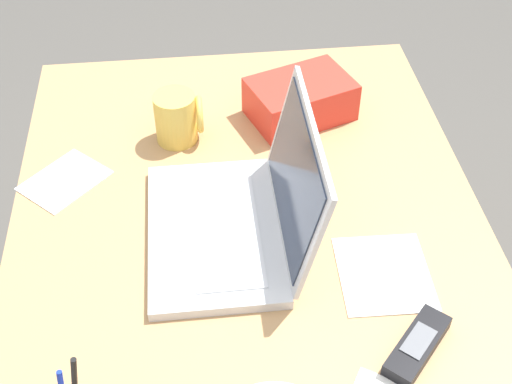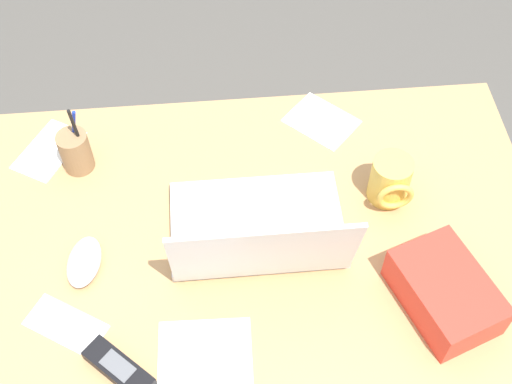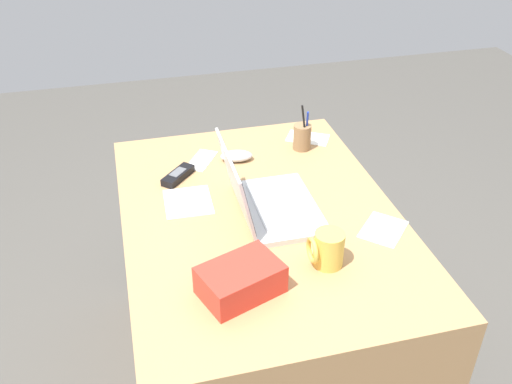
{
  "view_description": "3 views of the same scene",
  "coord_description": "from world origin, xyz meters",
  "px_view_note": "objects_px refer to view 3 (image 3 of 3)",
  "views": [
    {
      "loc": [
        0.79,
        -0.08,
        1.58
      ],
      "look_at": [
        -0.01,
        0.01,
        0.83
      ],
      "focal_mm": 48.2,
      "sensor_mm": 36.0,
      "label": 1
    },
    {
      "loc": [
        0.07,
        0.67,
        1.85
      ],
      "look_at": [
        0.0,
        -0.07,
        0.85
      ],
      "focal_mm": 48.0,
      "sensor_mm": 36.0,
      "label": 2
    },
    {
      "loc": [
        -1.34,
        0.35,
        1.73
      ],
      "look_at": [
        0.02,
        0.01,
        0.81
      ],
      "focal_mm": 39.93,
      "sensor_mm": 36.0,
      "label": 3
    }
  ],
  "objects_px": {
    "coffee_mug_white": "(327,249)",
    "snack_bag": "(240,280)",
    "computer_mouse": "(236,156)",
    "cordless_phone": "(178,175)",
    "pen_holder": "(302,137)",
    "laptop": "(266,200)"
  },
  "relations": [
    {
      "from": "coffee_mug_white",
      "to": "snack_bag",
      "type": "xyz_separation_m",
      "value": [
        -0.05,
        0.24,
        -0.01
      ]
    },
    {
      "from": "computer_mouse",
      "to": "cordless_phone",
      "type": "relative_size",
      "value": 0.86
    },
    {
      "from": "pen_holder",
      "to": "snack_bag",
      "type": "xyz_separation_m",
      "value": [
        -0.66,
        0.38,
        -0.01
      ]
    },
    {
      "from": "laptop",
      "to": "pen_holder",
      "type": "bearing_deg",
      "value": -32.8
    },
    {
      "from": "coffee_mug_white",
      "to": "pen_holder",
      "type": "distance_m",
      "value": 0.63
    },
    {
      "from": "laptop",
      "to": "cordless_phone",
      "type": "distance_m",
      "value": 0.35
    },
    {
      "from": "pen_holder",
      "to": "coffee_mug_white",
      "type": "bearing_deg",
      "value": 167.75
    },
    {
      "from": "laptop",
      "to": "snack_bag",
      "type": "bearing_deg",
      "value": 154.4
    },
    {
      "from": "cordless_phone",
      "to": "pen_holder",
      "type": "xyz_separation_m",
      "value": [
        0.09,
        -0.45,
        0.04
      ]
    },
    {
      "from": "computer_mouse",
      "to": "pen_holder",
      "type": "bearing_deg",
      "value": -75.08
    },
    {
      "from": "laptop",
      "to": "coffee_mug_white",
      "type": "height_order",
      "value": "laptop"
    },
    {
      "from": "laptop",
      "to": "pen_holder",
      "type": "height_order",
      "value": "laptop"
    },
    {
      "from": "coffee_mug_white",
      "to": "cordless_phone",
      "type": "xyz_separation_m",
      "value": [
        0.52,
        0.32,
        -0.04
      ]
    },
    {
      "from": "snack_bag",
      "to": "coffee_mug_white",
      "type": "bearing_deg",
      "value": -78.78
    },
    {
      "from": "laptop",
      "to": "computer_mouse",
      "type": "relative_size",
      "value": 3.03
    },
    {
      "from": "snack_bag",
      "to": "laptop",
      "type": "bearing_deg",
      "value": -25.6
    },
    {
      "from": "pen_holder",
      "to": "snack_bag",
      "type": "distance_m",
      "value": 0.76
    },
    {
      "from": "laptop",
      "to": "computer_mouse",
      "type": "distance_m",
      "value": 0.33
    },
    {
      "from": "cordless_phone",
      "to": "coffee_mug_white",
      "type": "bearing_deg",
      "value": -148.42
    },
    {
      "from": "computer_mouse",
      "to": "pen_holder",
      "type": "relative_size",
      "value": 0.62
    },
    {
      "from": "laptop",
      "to": "cordless_phone",
      "type": "relative_size",
      "value": 2.62
    },
    {
      "from": "computer_mouse",
      "to": "coffee_mug_white",
      "type": "xyz_separation_m",
      "value": [
        -0.59,
        -0.11,
        0.03
      ]
    }
  ]
}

